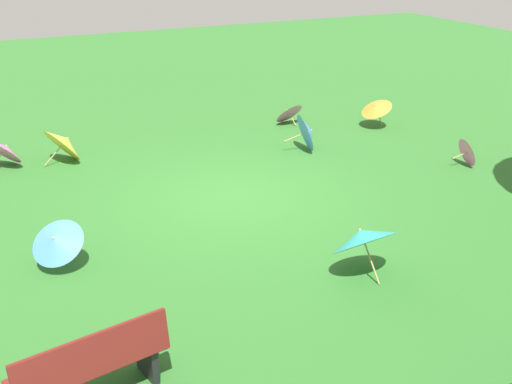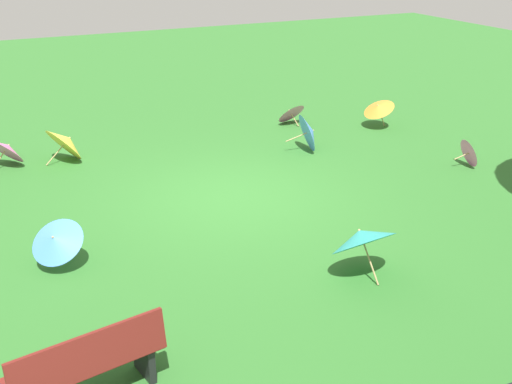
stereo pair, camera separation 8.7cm
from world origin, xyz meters
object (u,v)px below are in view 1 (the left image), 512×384
object	(u,v)px
parasol_orange_0	(376,107)
parasol_blue_3	(308,132)
park_bench	(91,366)
parasol_pink_2	(5,149)
parasol_pink_1	(469,151)
parasol_pink_0	(288,112)
parasol_teal_2	(362,237)
parasol_blue_2	(56,241)
parasol_yellow_0	(65,142)

from	to	relation	value
parasol_orange_0	parasol_blue_3	size ratio (longest dim) A/B	0.92
park_bench	parasol_pink_2	distance (m)	7.74
park_bench	parasol_pink_1	xyz separation A→B (m)	(-8.48, -3.65, -0.16)
park_bench	parasol_pink_1	bearing A→B (deg)	-156.74
parasol_pink_2	park_bench	bearing A→B (deg)	90.60
park_bench	parasol_orange_0	xyz separation A→B (m)	(-8.34, -6.67, 0.04)
parasol_pink_0	parasol_teal_2	bearing A→B (deg)	69.39
parasol_pink_1	parasol_blue_3	world-z (taller)	parasol_blue_3
parasol_orange_0	parasol_blue_2	xyz separation A→B (m)	(8.19, 3.67, -0.06)
parasol_pink_2	parasol_orange_0	world-z (taller)	parasol_pink_2
park_bench	parasol_pink_0	bearing A→B (deg)	-129.85
parasol_yellow_0	parasol_pink_0	bearing A→B (deg)	-176.44
parasol_teal_2	parasol_blue_3	world-z (taller)	parasol_teal_2
parasol_pink_1	parasol_orange_0	size ratio (longest dim) A/B	0.77
parasol_blue_3	parasol_pink_0	bearing A→B (deg)	-106.30
parasol_pink_1	parasol_teal_2	xyz separation A→B (m)	(4.50, 2.64, 0.26)
parasol_pink_1	parasol_blue_3	size ratio (longest dim) A/B	0.71
parasol_pink_1	parasol_blue_3	distance (m)	3.37
park_bench	parasol_blue_3	bearing A→B (deg)	-135.39
parasol_pink_1	parasol_yellow_0	bearing A→B (deg)	-27.66
parasol_pink_1	parasol_yellow_0	size ratio (longest dim) A/B	0.60
parasol_pink_0	parasol_orange_0	distance (m)	2.15
park_bench	parasol_teal_2	world-z (taller)	parasol_teal_2
parasol_pink_0	parasol_orange_0	bearing A→B (deg)	145.91
parasol_teal_2	parasol_blue_3	xyz separation A→B (m)	(-2.01, -4.90, -0.14)
parasol_pink_2	parasol_blue_3	bearing A→B (deg)	163.29
parasol_pink_2	parasol_teal_2	distance (m)	7.86
parasol_pink_1	parasol_blue_2	bearing A→B (deg)	4.47
parasol_pink_2	parasol_teal_2	world-z (taller)	parasol_teal_2
parasol_yellow_0	parasol_orange_0	xyz separation A→B (m)	(-7.26, 0.86, 0.09)
parasol_yellow_0	parasol_teal_2	distance (m)	7.14
park_bench	parasol_blue_3	size ratio (longest dim) A/B	1.80
parasol_teal_2	parasol_blue_3	bearing A→B (deg)	-112.26
parasol_pink_0	parasol_pink_1	size ratio (longest dim) A/B	1.29
park_bench	parasol_blue_2	world-z (taller)	park_bench
park_bench	parasol_orange_0	bearing A→B (deg)	-141.36
parasol_teal_2	parasol_blue_2	bearing A→B (deg)	-27.34
parasol_pink_2	parasol_blue_2	xyz separation A→B (m)	(-0.23, 4.74, 0.07)
parasol_pink_0	parasol_pink_2	xyz separation A→B (m)	(6.65, 0.13, 0.08)
parasol_yellow_0	parasol_blue_2	world-z (taller)	parasol_yellow_0
parasol_blue_2	parasol_teal_2	bearing A→B (deg)	152.66
parasol_pink_0	parasol_blue_2	size ratio (longest dim) A/B	0.81
parasol_pink_0	park_bench	bearing A→B (deg)	50.15
parasol_blue_3	park_bench	bearing A→B (deg)	44.61
parasol_blue_3	parasol_teal_2	bearing A→B (deg)	67.74
parasol_yellow_0	parasol_orange_0	size ratio (longest dim) A/B	1.30
parasol_yellow_0	parasol_blue_3	bearing A→B (deg)	161.82
parasol_pink_2	parasol_yellow_0	distance (m)	1.18
parasol_yellow_0	parasol_orange_0	world-z (taller)	parasol_yellow_0
parasol_pink_0	parasol_blue_3	distance (m)	2.04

